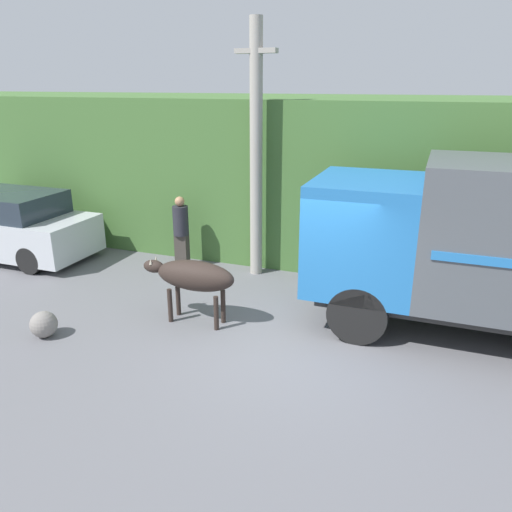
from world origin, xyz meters
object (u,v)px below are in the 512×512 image
object	(u,v)px
parked_suv	(11,226)
roadside_rock	(44,324)
utility_pole	(256,150)
pedestrian_on_hill	(181,229)
brown_cow	(193,276)
cargo_truck	(505,245)

from	to	relation	value
parked_suv	roadside_rock	size ratio (longest dim) A/B	9.02
roadside_rock	utility_pole	bearing A→B (deg)	60.37
pedestrian_on_hill	roadside_rock	distance (m)	4.15
brown_cow	parked_suv	bearing A→B (deg)	173.84
utility_pole	roadside_rock	xyz separation A→B (m)	(-2.43, -4.27, -2.64)
pedestrian_on_hill	roadside_rock	xyz separation A→B (m)	(-0.58, -4.05, -0.71)
cargo_truck	brown_cow	distance (m)	5.40
cargo_truck	utility_pole	world-z (taller)	utility_pole
parked_suv	utility_pole	size ratio (longest dim) A/B	0.77
parked_suv	brown_cow	bearing A→B (deg)	-12.23
cargo_truck	pedestrian_on_hill	xyz separation A→B (m)	(-6.84, 1.34, -0.79)
cargo_truck	utility_pole	xyz separation A→B (m)	(-5.00, 1.56, 1.14)
utility_pole	parked_suv	bearing A→B (deg)	-170.14
utility_pole	cargo_truck	bearing A→B (deg)	-17.38
cargo_truck	utility_pole	size ratio (longest dim) A/B	1.14
parked_suv	pedestrian_on_hill	xyz separation A→B (m)	(4.42, 0.87, 0.14)
brown_cow	parked_suv	distance (m)	6.32
parked_suv	pedestrian_on_hill	bearing A→B (deg)	14.69
cargo_truck	pedestrian_on_hill	distance (m)	7.02
parked_suv	utility_pole	world-z (taller)	utility_pole
parked_suv	roadside_rock	xyz separation A→B (m)	(3.84, -3.18, -0.58)
utility_pole	pedestrian_on_hill	bearing A→B (deg)	-173.20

